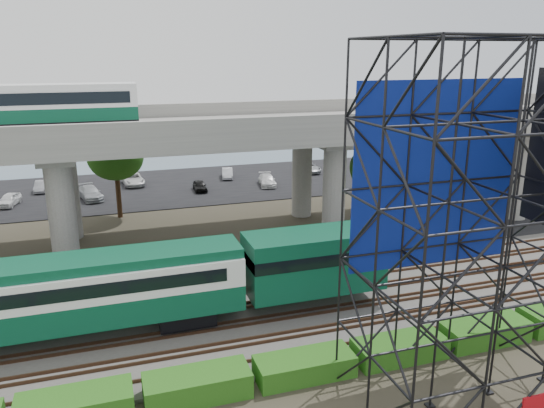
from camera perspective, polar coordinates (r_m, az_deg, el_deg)
name	(u,v)px	position (r m, az deg, el deg)	size (l,w,h in m)	color
ground	(258,334)	(29.15, -1.56, -13.84)	(140.00, 140.00, 0.00)	#474233
ballast_bed	(248,316)	(30.79, -2.64, -11.91)	(90.00, 12.00, 0.20)	slate
service_road	(216,262)	(38.32, -6.05, -6.27)	(90.00, 5.00, 0.08)	black
parking_lot	(172,186)	(60.46, -10.75, 1.87)	(90.00, 18.00, 0.08)	black
harbor_water	(152,153)	(81.88, -12.80, 5.40)	(140.00, 40.00, 0.03)	#415B6C
rail_tracks	(248,313)	(30.70, -2.65, -11.61)	(90.00, 9.52, 0.16)	#472D1E
commuter_train	(98,289)	(28.74, -18.18, -8.70)	(29.30, 3.06, 4.30)	black
overpass	(188,138)	(41.25, -9.04, 7.03)	(80.00, 12.00, 12.40)	#9E9B93
scaffold_tower	(478,237)	(22.52, 21.27, -3.31)	(9.36, 6.36, 15.00)	black
hedge_strip	(305,365)	(25.66, 3.54, -16.93)	(34.60, 1.80, 1.20)	#225713
trees	(138,175)	(41.49, -14.26, 3.07)	(40.94, 16.94, 7.69)	#382314
parked_cars	(172,182)	(59.94, -10.74, 2.39)	(35.67, 9.85, 1.31)	white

